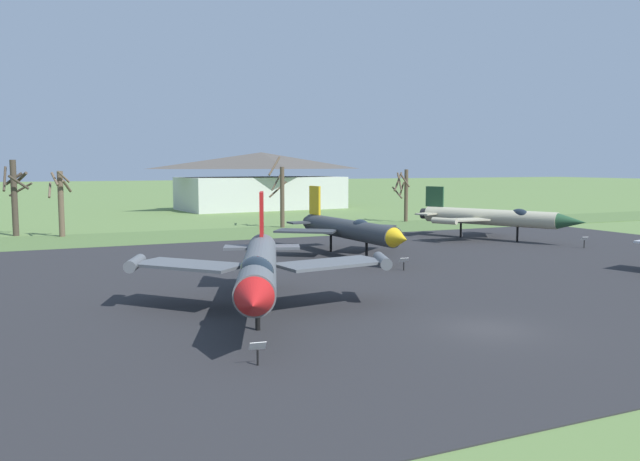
% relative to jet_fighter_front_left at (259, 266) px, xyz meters
% --- Properties ---
extents(ground_plane, '(600.00, 600.00, 0.00)m').
position_rel_jet_fighter_front_left_xyz_m(ground_plane, '(8.20, -6.66, -2.39)').
color(ground_plane, '#607F42').
extents(asphalt_apron, '(78.34, 45.92, 0.05)m').
position_rel_jet_fighter_front_left_xyz_m(asphalt_apron, '(8.20, 7.12, -2.37)').
color(asphalt_apron, '#28282B').
rests_on(asphalt_apron, ground).
extents(grass_verge_strip, '(138.34, 12.00, 0.06)m').
position_rel_jet_fighter_front_left_xyz_m(grass_verge_strip, '(8.20, 36.08, -2.36)').
color(grass_verge_strip, '#53713A').
rests_on(grass_verge_strip, ground).
extents(jet_fighter_front_left, '(13.32, 16.03, 5.65)m').
position_rel_jet_fighter_front_left_xyz_m(jet_fighter_front_left, '(0.00, 0.00, 0.00)').
color(jet_fighter_front_left, '#565B60').
rests_on(jet_fighter_front_left, ground).
extents(info_placard_front_left, '(0.63, 0.32, 0.92)m').
position_rel_jet_fighter_front_left_xyz_m(info_placard_front_left, '(-2.59, -7.38, -1.80)').
color(info_placard_front_left, black).
rests_on(info_placard_front_left, ground).
extents(jet_fighter_front_right, '(11.27, 15.53, 5.40)m').
position_rel_jet_fighter_front_left_xyz_m(jet_fighter_front_right, '(12.87, 15.95, -0.17)').
color(jet_fighter_front_right, '#33383D').
rests_on(jet_fighter_front_right, ground).
extents(info_placard_front_right, '(0.66, 0.37, 0.93)m').
position_rel_jet_fighter_front_left_xyz_m(info_placard_front_right, '(13.17, 8.30, -1.78)').
color(info_placard_front_right, black).
rests_on(info_placard_front_right, ground).
extents(jet_fighter_rear_left, '(11.24, 15.76, 5.04)m').
position_rel_jet_fighter_front_left_xyz_m(jet_fighter_rear_left, '(30.58, 20.29, -0.14)').
color(jet_fighter_rear_left, '#B7B293').
rests_on(jet_fighter_rear_left, ground).
extents(info_placard_rear_left, '(0.66, 0.29, 1.03)m').
position_rel_jet_fighter_front_left_xyz_m(info_placard_rear_left, '(33.70, 12.07, -1.72)').
color(info_placard_rear_left, black).
rests_on(info_placard_rear_left, ground).
extents(bare_tree_left_of_center, '(2.81, 3.29, 7.75)m').
position_rel_jet_fighter_front_left_xyz_m(bare_tree_left_of_center, '(-11.26, 43.64, 1.88)').
color(bare_tree_left_of_center, '#42382D').
rests_on(bare_tree_left_of_center, ground).
extents(bare_tree_center, '(2.31, 2.25, 6.68)m').
position_rel_jet_fighter_front_left_xyz_m(bare_tree_center, '(-7.08, 40.31, 1.25)').
color(bare_tree_center, brown).
rests_on(bare_tree_center, ground).
extents(bare_tree_right_of_center, '(2.68, 1.88, 8.23)m').
position_rel_jet_fighter_front_left_xyz_m(bare_tree_right_of_center, '(16.53, 40.45, 1.52)').
color(bare_tree_right_of_center, brown).
rests_on(bare_tree_right_of_center, ground).
extents(bare_tree_far_right, '(2.08, 2.96, 6.69)m').
position_rel_jet_fighter_front_left_xyz_m(bare_tree_far_right, '(33.58, 41.27, 1.38)').
color(bare_tree_far_right, brown).
rests_on(bare_tree_far_right, ground).
extents(visitor_building, '(28.93, 15.71, 9.37)m').
position_rel_jet_fighter_front_left_xyz_m(visitor_building, '(25.26, 72.47, 2.19)').
color(visitor_building, beige).
rests_on(visitor_building, ground).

